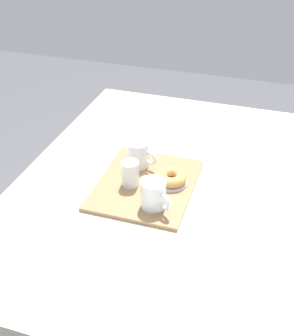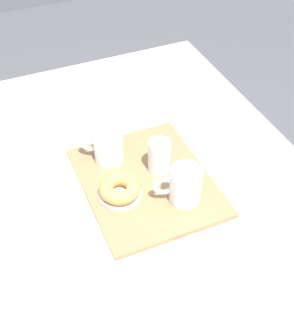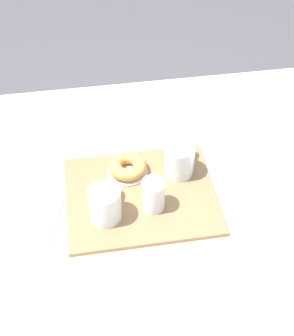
% 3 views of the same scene
% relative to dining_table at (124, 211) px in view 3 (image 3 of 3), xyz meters
% --- Properties ---
extents(ground_plane, '(6.00, 6.00, 0.00)m').
position_rel_dining_table_xyz_m(ground_plane, '(0.00, 0.00, -0.69)').
color(ground_plane, '#47474C').
extents(dining_table, '(1.40, 0.98, 0.78)m').
position_rel_dining_table_xyz_m(dining_table, '(0.00, 0.00, 0.00)').
color(dining_table, beige).
rests_on(dining_table, ground).
extents(serving_tray, '(0.40, 0.33, 0.01)m').
position_rel_dining_table_xyz_m(serving_tray, '(-0.04, 0.03, 0.10)').
color(serving_tray, olive).
rests_on(serving_tray, dining_table).
extents(tea_mug_left, '(0.09, 0.11, 0.10)m').
position_rel_dining_table_xyz_m(tea_mug_left, '(-0.16, -0.03, 0.15)').
color(tea_mug_left, white).
rests_on(tea_mug_left, serving_tray).
extents(tea_mug_right, '(0.08, 0.12, 0.10)m').
position_rel_dining_table_xyz_m(tea_mug_right, '(0.05, 0.09, 0.15)').
color(tea_mug_right, white).
rests_on(tea_mug_right, serving_tray).
extents(water_glass_near, '(0.06, 0.06, 0.09)m').
position_rel_dining_table_xyz_m(water_glass_near, '(-0.07, 0.08, 0.15)').
color(water_glass_near, white).
rests_on(water_glass_near, serving_tray).
extents(donut_plate_left, '(0.11, 0.11, 0.01)m').
position_rel_dining_table_xyz_m(donut_plate_left, '(-0.02, -0.05, 0.11)').
color(donut_plate_left, silver).
rests_on(donut_plate_left, serving_tray).
extents(sugar_donut_left, '(0.11, 0.11, 0.04)m').
position_rel_dining_table_xyz_m(sugar_donut_left, '(-0.02, -0.05, 0.13)').
color(sugar_donut_left, tan).
rests_on(sugar_donut_left, donut_plate_left).
extents(paper_napkin, '(0.15, 0.16, 0.01)m').
position_rel_dining_table_xyz_m(paper_napkin, '(0.24, 0.07, 0.09)').
color(paper_napkin, white).
rests_on(paper_napkin, dining_table).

